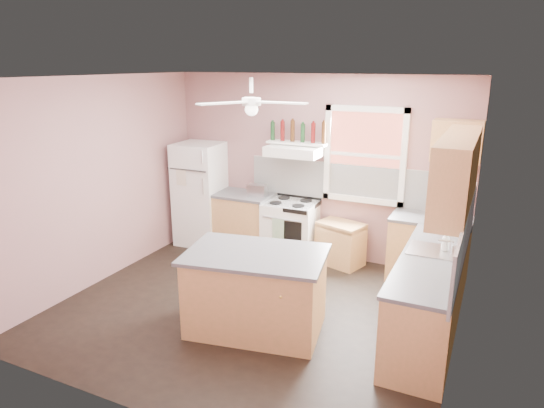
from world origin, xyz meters
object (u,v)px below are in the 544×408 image
at_px(refrigerator, 200,194).
at_px(toaster, 257,190).
at_px(cart, 340,244).
at_px(stove, 291,230).
at_px(island, 256,293).

height_order(refrigerator, toaster, refrigerator).
bearing_deg(toaster, cart, -4.24).
relative_size(stove, cart, 1.36).
relative_size(toaster, island, 0.20).
relative_size(refrigerator, island, 1.16).
height_order(stove, cart, stove).
height_order(refrigerator, cart, refrigerator).
height_order(toaster, stove, toaster).
xyz_separation_m(toaster, island, (1.02, -2.04, -0.56)).
distance_m(refrigerator, toaster, 1.03).
xyz_separation_m(refrigerator, stove, (1.56, 0.04, -0.39)).
bearing_deg(island, stove, 92.55).
bearing_deg(cart, stove, -159.32).
distance_m(toaster, cart, 1.48).
height_order(cart, island, island).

